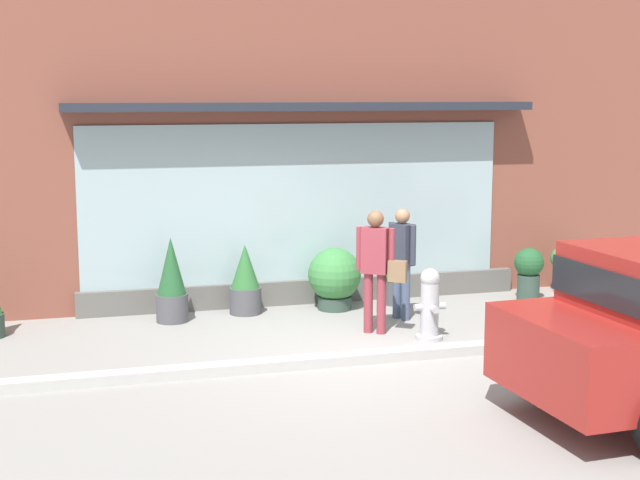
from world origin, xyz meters
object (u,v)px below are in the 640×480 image
Objects in this scene: pedestrian_passerby at (402,255)px; potted_plant_window_right at (562,266)px; pedestrian_with_handbag at (377,262)px; potted_plant_window_left at (335,277)px; potted_plant_near_hydrant at (245,281)px; fire_hydrant at (430,305)px; potted_plant_trailing_edge at (529,271)px; potted_plant_by_entrance at (394,285)px; potted_plant_corner_tall at (172,282)px.

pedestrian_passerby is 3.26m from potted_plant_window_right.
pedestrian_with_handbag is 1.04× the size of pedestrian_passerby.
pedestrian_passerby is 1.17m from potted_plant_window_left.
pedestrian_with_handbag is 1.62× the size of potted_plant_near_hydrant.
fire_hydrant is 1.16× the size of potted_plant_trailing_edge.
potted_plant_window_left is at bearing -162.86° from pedestrian_passerby.
potted_plant_by_entrance is at bearing 98.59° from pedestrian_with_handbag.
pedestrian_with_handbag is 2.23× the size of potted_plant_window_right.
pedestrian_with_handbag is 2.88m from potted_plant_corner_tall.
potted_plant_corner_tall is (-3.30, -0.12, 0.26)m from potted_plant_by_entrance.
pedestrian_with_handbag is at bearing -67.45° from pedestrian_passerby.
potted_plant_window_left is at bearing -177.90° from potted_plant_window_right.
potted_plant_by_entrance is 0.59× the size of potted_plant_near_hydrant.
pedestrian_passerby reaches higher than potted_plant_by_entrance.
pedestrian_passerby is 2.27m from potted_plant_near_hydrant.
pedestrian_passerby reaches higher than potted_plant_window_left.
potted_plant_trailing_edge is 1.10× the size of potted_plant_window_right.
fire_hydrant is 2.00m from potted_plant_by_entrance.
pedestrian_passerby is at bearing -103.59° from potted_plant_by_entrance.
pedestrian_passerby is at bearing -24.36° from potted_plant_near_hydrant.
fire_hydrant is at bearing -45.84° from potted_plant_near_hydrant.
potted_plant_window_left is (-0.73, 0.82, -0.43)m from pedestrian_passerby.
pedestrian_passerby is at bearing -162.70° from potted_plant_window_right.
fire_hydrant reaches higher than potted_plant_window_left.
potted_plant_window_left is at bearing -4.38° from potted_plant_near_hydrant.
potted_plant_by_entrance is 3.32m from potted_plant_corner_tall.
pedestrian_with_handbag is 2.77× the size of potted_plant_by_entrance.
fire_hydrant is 3.57m from potted_plant_corner_tall.
potted_plant_corner_tall is at bearing -177.94° from potted_plant_window_left.
fire_hydrant is 0.88m from pedestrian_with_handbag.
potted_plant_window_right is at bearing 24.52° from potted_plant_trailing_edge.
potted_plant_near_hydrant is at bearing -179.55° from potted_plant_window_right.
pedestrian_passerby is (0.04, 1.12, 0.45)m from fire_hydrant.
potted_plant_by_entrance is 0.73× the size of potted_plant_trailing_edge.
pedestrian_with_handbag reaches higher than potted_plant_corner_tall.
potted_plant_window_right is (3.08, 0.96, -0.49)m from pedestrian_passerby.
potted_plant_by_entrance is at bearing 2.36° from potted_plant_window_left.
potted_plant_by_entrance is 0.95m from potted_plant_window_left.
pedestrian_passerby is 2.65× the size of potted_plant_by_entrance.
pedestrian_with_handbag reaches higher than fire_hydrant.
pedestrian_with_handbag is at bearing -47.16° from potted_plant_near_hydrant.
fire_hydrant is at bearing -146.30° from potted_plant_window_right.
potted_plant_window_right is 0.73× the size of potted_plant_near_hydrant.
potted_plant_window_left is (-3.03, 0.21, 0.03)m from potted_plant_trailing_edge.
pedestrian_passerby is at bearing -48.47° from potted_plant_window_left.
potted_plant_by_entrance is at bearing 142.02° from pedestrian_passerby.
pedestrian_passerby reaches higher than potted_plant_window_right.
potted_plant_by_entrance is (0.21, 0.86, -0.60)m from pedestrian_passerby.
potted_plant_window_right reaches higher than potted_plant_by_entrance.
pedestrian_with_handbag reaches higher than potted_plant_near_hydrant.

